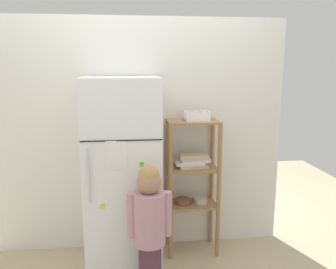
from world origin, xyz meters
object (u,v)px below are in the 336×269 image
refrigerator (123,175)px  pantry_shelf_unit (192,174)px  child_standing (149,218)px  fruit_bin (197,117)px

refrigerator → pantry_shelf_unit: (0.60, 0.15, -0.07)m
refrigerator → child_standing: refrigerator is taller
refrigerator → pantry_shelf_unit: bearing=14.2°
child_standing → fruit_bin: (0.45, 0.60, 0.64)m
refrigerator → fruit_bin: (0.64, 0.17, 0.44)m
fruit_bin → refrigerator: bearing=-165.5°
refrigerator → child_standing: (0.19, -0.43, -0.19)m
child_standing → pantry_shelf_unit: bearing=54.5°
child_standing → pantry_shelf_unit: pantry_shelf_unit is taller
pantry_shelf_unit → fruit_bin: 0.51m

